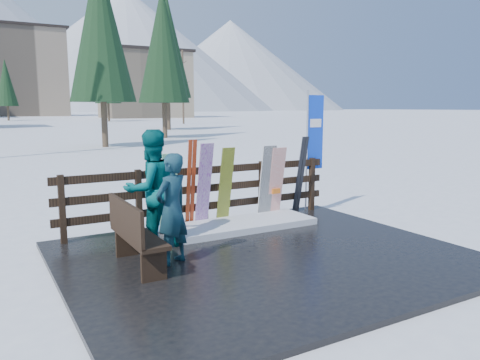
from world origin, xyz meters
TOP-DOWN VIEW (x-y plane):
  - ground at (0.00, 0.00)m, footprint 700.00×700.00m
  - deck at (0.00, 0.00)m, footprint 6.00×5.00m
  - fence at (0.00, 2.20)m, footprint 5.60×0.10m
  - snow_patch at (0.45, 1.60)m, footprint 2.86×1.00m
  - bench at (-1.95, 0.42)m, footprint 0.41×1.50m
  - snowboard_0 at (-1.03, 1.98)m, footprint 0.29×0.29m
  - snowboard_1 at (-0.82, 1.98)m, footprint 0.30×0.27m
  - snowboard_2 at (0.33, 1.98)m, footprint 0.26×0.32m
  - snowboard_3 at (-0.12, 1.98)m, footprint 0.26×0.35m
  - snowboard_4 at (1.28, 1.98)m, footprint 0.31×0.26m
  - snowboard_5 at (1.50, 1.98)m, footprint 0.32×0.27m
  - ski_pair_a at (-0.35, 2.05)m, footprint 0.16×0.26m
  - ski_pair_b at (2.17, 2.05)m, footprint 0.17×0.34m
  - rental_flag at (2.65, 2.25)m, footprint 0.45×0.04m
  - person_front at (-1.40, 0.36)m, footprint 0.70×0.61m
  - person_back at (-1.40, 1.22)m, footprint 1.04×0.88m
  - trees at (4.65, 50.44)m, footprint 41.91×68.94m

SIDE VIEW (x-z plane):
  - ground at x=0.00m, z-range 0.00..0.00m
  - deck at x=0.00m, z-range 0.00..0.08m
  - snow_patch at x=0.45m, z-range 0.08..0.20m
  - bench at x=-1.95m, z-range 0.11..1.08m
  - fence at x=0.00m, z-range 0.16..1.31m
  - snowboard_0 at x=-1.03m, z-range 0.08..1.42m
  - snowboard_1 at x=-0.82m, z-range 0.08..1.52m
  - snowboard_5 at x=1.50m, z-range 0.08..1.53m
  - snowboard_4 at x=1.28m, z-range 0.08..1.57m
  - snowboard_2 at x=0.33m, z-range 0.08..1.58m
  - snowboard_3 at x=-0.12m, z-range 0.08..1.68m
  - person_front at x=-1.40m, z-range 0.08..1.69m
  - ski_pair_b at x=2.17m, z-range 0.08..1.72m
  - ski_pair_a at x=-0.35m, z-range 0.08..1.75m
  - person_back at x=-1.40m, z-range 0.08..1.98m
  - rental_flag at x=2.65m, z-range 0.39..2.99m
  - trees at x=4.65m, z-range -0.81..12.19m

